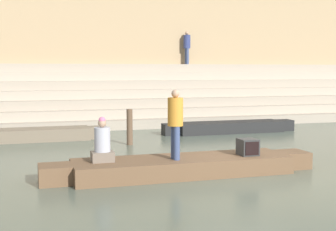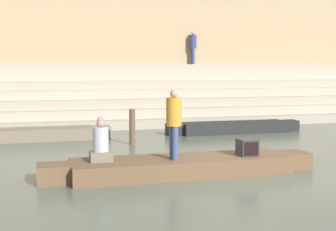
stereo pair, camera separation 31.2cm
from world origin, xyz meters
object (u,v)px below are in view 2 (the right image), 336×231
object	(u,v)px
person_rowing	(101,144)
person_on_steps	(193,45)
moored_boat_distant	(28,134)
mooring_post	(132,127)
moored_boat_shore	(234,127)
rowboat_main	(181,166)
person_standing	(174,120)
tv_set	(247,147)

from	to	relation	value
person_rowing	person_on_steps	world-z (taller)	person_on_steps
moored_boat_distant	person_on_steps	world-z (taller)	person_on_steps
moored_boat_distant	mooring_post	size ratio (longest dim) A/B	4.87
moored_boat_shore	mooring_post	bearing A→B (deg)	-159.43
rowboat_main	person_rowing	world-z (taller)	person_rowing
person_standing	moored_boat_shore	world-z (taller)	person_standing
person_rowing	person_on_steps	size ratio (longest dim) A/B	0.61
rowboat_main	moored_boat_shore	size ratio (longest dim) A/B	1.20
tv_set	mooring_post	distance (m)	5.29
mooring_post	person_rowing	bearing A→B (deg)	-109.38
person_standing	mooring_post	size ratio (longest dim) A/B	1.36
person_standing	person_on_steps	size ratio (longest dim) A/B	0.97
tv_set	person_on_steps	distance (m)	13.32
person_standing	person_rowing	size ratio (longest dim) A/B	1.59
moored_boat_distant	person_standing	bearing A→B (deg)	-60.44
moored_boat_distant	mooring_post	xyz separation A→B (m)	(3.40, -1.87, 0.37)
person_standing	mooring_post	distance (m)	4.98
person_rowing	moored_boat_shore	bearing A→B (deg)	42.09
moored_boat_shore	rowboat_main	bearing A→B (deg)	-124.44
moored_boat_shore	moored_boat_distant	xyz separation A→B (m)	(-7.90, 0.01, -0.00)
rowboat_main	moored_boat_distant	bearing A→B (deg)	121.06
person_rowing	moored_boat_distant	xyz separation A→B (m)	(-1.75, 6.57, -0.59)
tv_set	person_on_steps	bearing A→B (deg)	84.29
tv_set	mooring_post	size ratio (longest dim) A/B	0.39
person_standing	moored_boat_shore	size ratio (longest dim) A/B	0.29
moored_boat_distant	mooring_post	distance (m)	3.90
person_rowing	moored_boat_shore	world-z (taller)	person_rowing
tv_set	moored_boat_distant	distance (m)	8.63
rowboat_main	person_standing	bearing A→B (deg)	-147.17
person_rowing	person_on_steps	bearing A→B (deg)	58.08
person_standing	person_rowing	bearing A→B (deg)	175.18
person_rowing	person_on_steps	distance (m)	14.25
moored_boat_shore	mooring_post	xyz separation A→B (m)	(-4.50, -1.85, 0.37)
moored_boat_distant	person_on_steps	size ratio (longest dim) A/B	3.47
person_standing	tv_set	bearing A→B (deg)	1.85
person_standing	moored_boat_shore	xyz separation A→B (m)	(4.47, 6.77, -1.12)
moored_boat_distant	mooring_post	bearing A→B (deg)	-25.97
person_standing	moored_boat_distant	world-z (taller)	person_standing
rowboat_main	person_rowing	distance (m)	2.00
person_rowing	moored_boat_shore	distance (m)	9.01
person_standing	tv_set	distance (m)	2.01
person_rowing	moored_boat_shore	size ratio (longest dim) A/B	0.19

